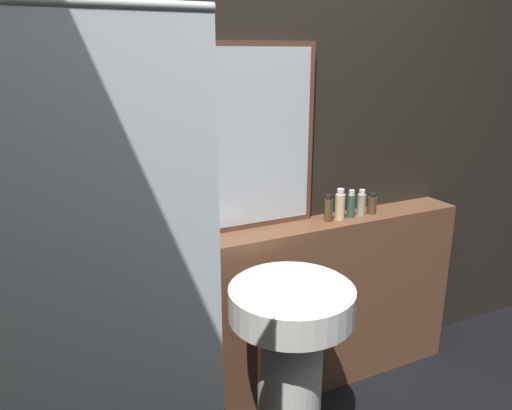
{
  "coord_description": "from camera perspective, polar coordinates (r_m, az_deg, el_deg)",
  "views": [
    {
      "loc": [
        -0.99,
        -0.66,
        1.73
      ],
      "look_at": [
        -0.08,
        1.18,
        1.1
      ],
      "focal_mm": 35.0,
      "sensor_mm": 36.0,
      "label": 1
    }
  ],
  "objects": [
    {
      "name": "mirror",
      "position": [
        2.26,
        -1.99,
        7.43
      ],
      "size": [
        0.77,
        0.03,
        0.85
      ],
      "color": "#563323",
      "rests_on": "vanity_counter"
    },
    {
      "name": "conditioner_bottle",
      "position": [
        2.52,
        9.58,
        -0.02
      ],
      "size": [
        0.05,
        0.05,
        0.16
      ],
      "color": "#C6B284",
      "rests_on": "vanity_counter"
    },
    {
      "name": "hand_soap_bottle",
      "position": [
        2.65,
        13.11,
        0.09
      ],
      "size": [
        0.05,
        0.05,
        0.11
      ],
      "color": "#4C3823",
      "rests_on": "vanity_counter"
    },
    {
      "name": "lotion_bottle",
      "position": [
        2.56,
        10.81,
        0.04
      ],
      "size": [
        0.04,
        0.04,
        0.14
      ],
      "color": "#2D4C3D",
      "rests_on": "vanity_counter"
    },
    {
      "name": "pedestal_sink",
      "position": [
        2.14,
        3.94,
        -16.74
      ],
      "size": [
        0.5,
        0.5,
        0.86
      ],
      "color": "silver",
      "rests_on": "ground_plane"
    },
    {
      "name": "wall_back",
      "position": [
        2.35,
        -0.71,
        5.34
      ],
      "size": [
        8.0,
        0.06,
        2.5
      ],
      "color": "black",
      "rests_on": "ground_plane"
    },
    {
      "name": "towel_stack",
      "position": [
        2.12,
        -15.15,
        -4.62
      ],
      "size": [
        0.21,
        0.16,
        0.09
      ],
      "color": "silver",
      "rests_on": "vanity_counter"
    },
    {
      "name": "shampoo_bottle",
      "position": [
        2.49,
        8.29,
        -0.44
      ],
      "size": [
        0.04,
        0.04,
        0.14
      ],
      "color": "#4C3823",
      "rests_on": "vanity_counter"
    },
    {
      "name": "body_wash_bottle",
      "position": [
        2.6,
        11.96,
        0.16
      ],
      "size": [
        0.04,
        0.04,
        0.14
      ],
      "color": "gray",
      "rests_on": "vanity_counter"
    },
    {
      "name": "vanity_counter",
      "position": [
        2.52,
        0.69,
        -13.02
      ],
      "size": [
        2.27,
        0.21,
        0.92
      ],
      "color": "brown",
      "rests_on": "ground_plane"
    }
  ]
}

